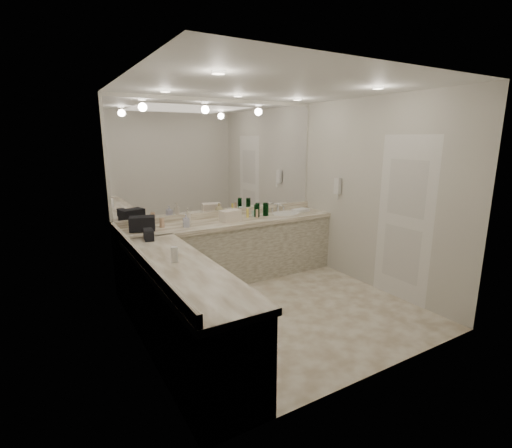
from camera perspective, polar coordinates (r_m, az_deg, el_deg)
floor at (r=4.67m, az=3.16°, el=-13.06°), size 3.20×3.20×0.00m
ceiling at (r=4.23m, az=3.64°, el=20.45°), size 3.20×3.20×0.00m
wall_back at (r=5.55m, az=-5.31°, el=5.21°), size 3.20×0.02×2.60m
wall_left at (r=3.63m, az=-18.06°, el=0.40°), size 0.02×3.00×2.60m
wall_right at (r=5.31m, az=17.91°, el=4.27°), size 0.02×3.00×2.60m
vanity_back_base at (r=5.48m, az=-3.77°, el=-4.31°), size 3.20×0.60×0.84m
vanity_back_top at (r=5.35m, az=-3.79°, el=0.26°), size 3.20×0.64×0.06m
vanity_left_base at (r=3.72m, az=-11.39°, el=-13.29°), size 0.60×2.40×0.84m
vanity_left_top at (r=3.55m, az=-11.57°, el=-6.73°), size 0.64×2.42×0.06m
backsplash_back at (r=5.59m, az=-5.15°, el=1.63°), size 3.20×0.04×0.10m
backsplash_left at (r=3.73m, az=-17.38°, el=-4.82°), size 0.04×3.00×0.10m
mirror_back at (r=5.50m, az=-5.36°, el=10.10°), size 3.12×0.01×1.55m
mirror_left at (r=3.57m, az=-18.41°, el=7.88°), size 0.01×2.92×1.55m
sink at (r=5.84m, az=4.51°, el=1.57°), size 0.44×0.44×0.03m
faucet at (r=5.99m, az=3.37°, el=2.63°), size 0.24×0.16×0.14m
wall_phone at (r=5.76m, az=12.44°, el=5.74°), size 0.06×0.10×0.24m
door at (r=5.03m, az=21.84°, el=0.60°), size 0.02×0.82×2.10m
black_toiletry_bag at (r=4.92m, az=-17.09°, el=-0.04°), size 0.36×0.28×0.18m
black_bag_spill at (r=4.50m, az=-16.20°, el=-1.56°), size 0.13×0.24×0.12m
cream_cosmetic_case at (r=5.29m, az=-3.99°, el=1.33°), size 0.31×0.23×0.16m
hand_towel at (r=6.02m, az=6.92°, el=2.14°), size 0.29×0.22×0.04m
lotion_left at (r=3.63m, az=-12.45°, el=-4.55°), size 0.07×0.07×0.16m
soap_bottle_a at (r=5.14m, az=-10.43°, el=1.19°), size 0.12×0.12×0.23m
soap_bottle_b at (r=5.00m, az=-10.71°, el=0.52°), size 0.09×0.09×0.17m
soap_bottle_c at (r=5.42m, az=-3.69°, el=1.64°), size 0.16×0.16×0.17m
green_bottle_0 at (r=5.56m, az=0.03°, el=2.07°), size 0.06×0.06×0.19m
green_bottle_1 at (r=5.64m, az=1.57°, el=2.26°), size 0.07×0.07×0.19m
green_bottle_2 at (r=5.64m, az=1.40°, el=2.29°), size 0.06×0.06×0.20m
green_bottle_3 at (r=5.55m, az=0.23°, el=2.17°), size 0.06×0.06×0.21m
amenity_bottle_0 at (r=5.61m, az=-0.39°, el=1.63°), size 0.06×0.06×0.08m
amenity_bottle_1 at (r=5.06m, az=-14.27°, el=0.20°), size 0.06×0.06×0.13m
amenity_bottle_2 at (r=5.26m, az=-4.23°, el=0.72°), size 0.04×0.04×0.07m
amenity_bottle_3 at (r=5.48m, az=0.15°, el=1.59°), size 0.04×0.04×0.13m
amenity_bottle_4 at (r=5.50m, az=-2.96°, el=1.31°), size 0.04×0.04×0.07m
amenity_bottle_5 at (r=5.51m, az=-1.31°, el=1.71°), size 0.04×0.04×0.14m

